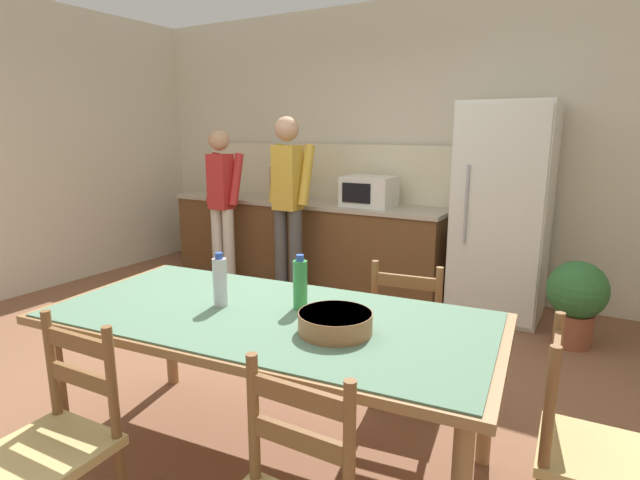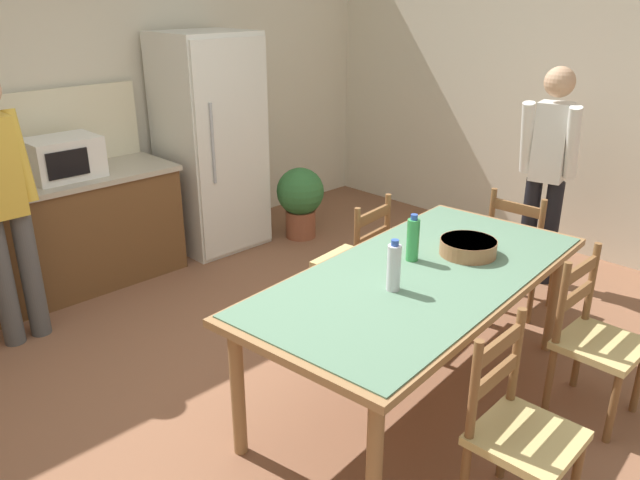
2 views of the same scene
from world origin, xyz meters
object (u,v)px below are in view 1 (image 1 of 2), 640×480
at_px(serving_bowl, 335,321).
at_px(person_at_counter, 288,198).
at_px(microwave, 369,191).
at_px(person_at_sink, 222,198).
at_px(bottle_off_centre, 300,284).
at_px(potted_plant, 577,298).
at_px(bottle_near_centre, 220,281).
at_px(chair_head_end, 584,450).
at_px(chair_side_near_left, 57,444).
at_px(chair_side_far_right, 409,335).
at_px(refrigerator, 502,212).
at_px(paper_bag, 283,183).
at_px(dining_table, 268,327).

distance_m(serving_bowl, person_at_counter, 2.85).
bearing_deg(microwave, person_at_sink, -161.46).
distance_m(bottle_off_centre, potted_plant, 2.48).
relative_size(bottle_off_centre, serving_bowl, 0.84).
relative_size(microwave, bottle_off_centre, 1.85).
bearing_deg(person_at_counter, serving_bowl, -142.34).
distance_m(bottle_near_centre, chair_head_end, 1.71).
bearing_deg(chair_side_near_left, chair_side_far_right, 61.86).
relative_size(refrigerator, paper_bag, 5.19).
xyz_separation_m(dining_table, chair_head_end, (1.37, 0.13, -0.26)).
bearing_deg(potted_plant, paper_bag, 171.62).
xyz_separation_m(paper_bag, potted_plant, (2.99, -0.44, -0.68)).
bearing_deg(microwave, chair_head_end, -51.09).
bearing_deg(chair_head_end, microwave, 36.21).
xyz_separation_m(bottle_near_centre, chair_head_end, (1.63, 0.16, -0.46)).
bearing_deg(bottle_near_centre, refrigerator, 73.18).
bearing_deg(person_at_counter, potted_plant, -88.43).
bearing_deg(chair_side_near_left, person_at_counter, 104.84).
distance_m(bottle_off_centre, chair_head_end, 1.35).
relative_size(serving_bowl, person_at_counter, 0.18).
bearing_deg(chair_side_far_right, bottle_off_centre, 58.59).
bearing_deg(potted_plant, dining_table, -118.11).
bearing_deg(chair_head_end, paper_bag, 47.73).
bearing_deg(bottle_off_centre, serving_bowl, -31.38).
relative_size(dining_table, potted_plant, 3.37).
bearing_deg(bottle_near_centre, person_at_sink, 130.79).
bearing_deg(chair_head_end, person_at_sink, 56.97).
relative_size(paper_bag, person_at_sink, 0.22).
bearing_deg(paper_bag, chair_side_near_left, -69.10).
height_order(dining_table, chair_side_far_right, chair_side_far_right).
bearing_deg(potted_plant, microwave, 167.06).
bearing_deg(serving_bowl, chair_side_far_right, 88.44).
bearing_deg(dining_table, chair_side_near_left, -115.62).
relative_size(bottle_off_centre, potted_plant, 0.40).
xyz_separation_m(refrigerator, microwave, (-1.29, 0.02, 0.10)).
relative_size(paper_bag, chair_side_near_left, 0.40).
relative_size(chair_head_end, potted_plant, 1.36).
height_order(paper_bag, potted_plant, paper_bag).
bearing_deg(refrigerator, microwave, 179.16).
bearing_deg(chair_side_near_left, dining_table, 61.95).
distance_m(person_at_counter, potted_plant, 2.64).
xyz_separation_m(person_at_sink, potted_plant, (3.44, 0.05, -0.54)).
bearing_deg(serving_bowl, person_at_counter, 127.66).
distance_m(refrigerator, paper_bag, 2.33).
distance_m(chair_head_end, chair_side_far_right, 1.19).
bearing_deg(bottle_off_centre, chair_side_near_left, -117.02).
bearing_deg(potted_plant, serving_bowl, -109.79).
distance_m(microwave, bottle_off_centre, 2.72).
distance_m(microwave, chair_side_far_right, 2.28).
relative_size(dining_table, bottle_near_centre, 8.33).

